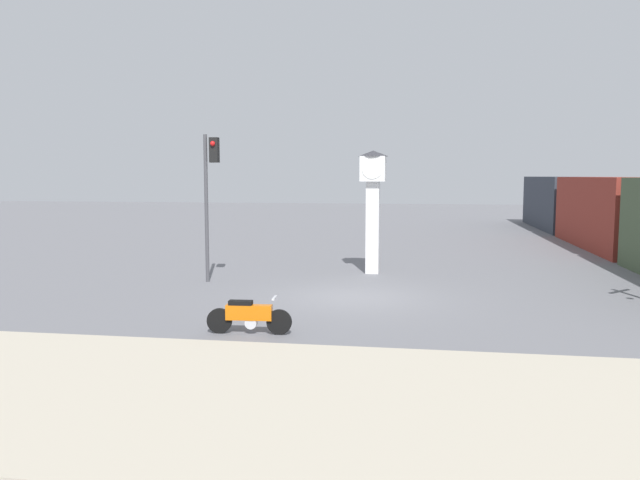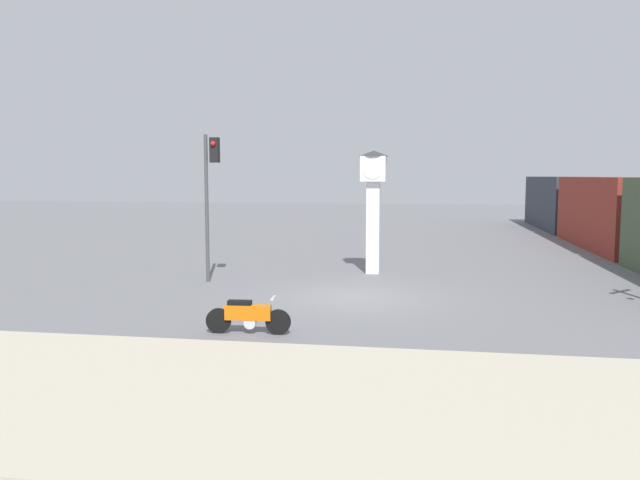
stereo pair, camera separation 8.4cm
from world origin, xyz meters
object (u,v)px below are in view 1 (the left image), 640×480
clock_tower (373,192)px  freight_train (611,213)px  traffic_light (210,182)px  motorcycle (249,316)px

clock_tower → freight_train: 14.45m
clock_tower → traffic_light: (-5.07, -2.68, 0.38)m
motorcycle → traffic_light: 7.61m
clock_tower → freight_train: clock_tower is taller
motorcycle → freight_train: size_ratio=0.06×
freight_train → clock_tower: bearing=-138.1°
freight_train → motorcycle: bearing=-124.3°
motorcycle → clock_tower: (2.03, 9.04, 2.48)m
motorcycle → freight_train: (12.75, 18.66, 1.30)m
motorcycle → traffic_light: bearing=111.7°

